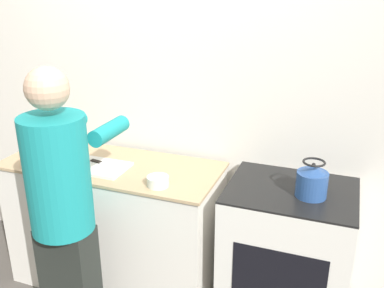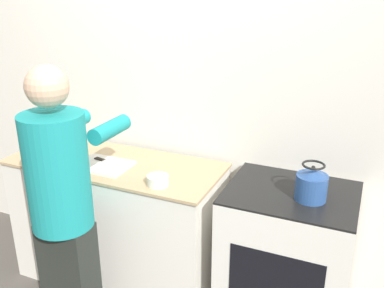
{
  "view_description": "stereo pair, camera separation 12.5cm",
  "coord_description": "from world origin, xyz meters",
  "px_view_note": "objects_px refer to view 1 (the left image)",
  "views": [
    {
      "loc": [
        0.98,
        -1.92,
        2.03
      ],
      "look_at": [
        0.19,
        0.2,
        1.16
      ],
      "focal_mm": 40.0,
      "sensor_mm": 36.0,
      "label": 1
    },
    {
      "loc": [
        1.09,
        -1.87,
        2.03
      ],
      "look_at": [
        0.19,
        0.2,
        1.16
      ],
      "focal_mm": 40.0,
      "sensor_mm": 36.0,
      "label": 2
    }
  ],
  "objects_px": {
    "cutting_board": "(101,167)",
    "knife": "(103,163)",
    "kettle": "(312,182)",
    "bowl_prep": "(158,181)",
    "canister_jar": "(69,146)",
    "person": "(63,206)",
    "oven": "(285,259)"
  },
  "relations": [
    {
      "from": "cutting_board",
      "to": "knife",
      "type": "xyz_separation_m",
      "value": [
        -0.0,
        0.04,
        0.01
      ]
    },
    {
      "from": "cutting_board",
      "to": "kettle",
      "type": "xyz_separation_m",
      "value": [
        1.29,
        0.05,
        0.1
      ]
    },
    {
      "from": "cutting_board",
      "to": "bowl_prep",
      "type": "height_order",
      "value": "bowl_prep"
    },
    {
      "from": "kettle",
      "to": "canister_jar",
      "type": "height_order",
      "value": "kettle"
    },
    {
      "from": "canister_jar",
      "to": "kettle",
      "type": "bearing_deg",
      "value": -0.7
    },
    {
      "from": "cutting_board",
      "to": "knife",
      "type": "height_order",
      "value": "knife"
    },
    {
      "from": "kettle",
      "to": "person",
      "type": "bearing_deg",
      "value": -157.57
    },
    {
      "from": "kettle",
      "to": "canister_jar",
      "type": "distance_m",
      "value": 1.57
    },
    {
      "from": "person",
      "to": "knife",
      "type": "xyz_separation_m",
      "value": [
        -0.06,
        0.5,
        0.03
      ]
    },
    {
      "from": "cutting_board",
      "to": "person",
      "type": "bearing_deg",
      "value": -83.39
    },
    {
      "from": "kettle",
      "to": "knife",
      "type": "bearing_deg",
      "value": -179.66
    },
    {
      "from": "kettle",
      "to": "oven",
      "type": "bearing_deg",
      "value": 156.57
    },
    {
      "from": "person",
      "to": "bowl_prep",
      "type": "xyz_separation_m",
      "value": [
        0.39,
        0.37,
        0.04
      ]
    },
    {
      "from": "person",
      "to": "cutting_board",
      "type": "xyz_separation_m",
      "value": [
        -0.05,
        0.47,
        0.02
      ]
    },
    {
      "from": "person",
      "to": "kettle",
      "type": "distance_m",
      "value": 1.34
    },
    {
      "from": "person",
      "to": "knife",
      "type": "height_order",
      "value": "person"
    },
    {
      "from": "cutting_board",
      "to": "kettle",
      "type": "height_order",
      "value": "kettle"
    },
    {
      "from": "person",
      "to": "bowl_prep",
      "type": "height_order",
      "value": "person"
    },
    {
      "from": "person",
      "to": "kettle",
      "type": "height_order",
      "value": "person"
    },
    {
      "from": "person",
      "to": "cutting_board",
      "type": "distance_m",
      "value": 0.47
    },
    {
      "from": "knife",
      "to": "kettle",
      "type": "height_order",
      "value": "kettle"
    },
    {
      "from": "oven",
      "to": "knife",
      "type": "relative_size",
      "value": 4.37
    },
    {
      "from": "oven",
      "to": "person",
      "type": "xyz_separation_m",
      "value": [
        -1.13,
        -0.56,
        0.43
      ]
    },
    {
      "from": "oven",
      "to": "bowl_prep",
      "type": "xyz_separation_m",
      "value": [
        -0.74,
        -0.18,
        0.47
      ]
    },
    {
      "from": "kettle",
      "to": "bowl_prep",
      "type": "xyz_separation_m",
      "value": [
        -0.85,
        -0.14,
        -0.08
      ]
    },
    {
      "from": "person",
      "to": "bowl_prep",
      "type": "bearing_deg",
      "value": 43.61
    },
    {
      "from": "kettle",
      "to": "bowl_prep",
      "type": "bearing_deg",
      "value": -170.68
    },
    {
      "from": "person",
      "to": "canister_jar",
      "type": "xyz_separation_m",
      "value": [
        -0.33,
        0.53,
        0.1
      ]
    },
    {
      "from": "canister_jar",
      "to": "knife",
      "type": "bearing_deg",
      "value": -5.6
    },
    {
      "from": "person",
      "to": "kettle",
      "type": "bearing_deg",
      "value": 22.43
    },
    {
      "from": "oven",
      "to": "kettle",
      "type": "distance_m",
      "value": 0.56
    },
    {
      "from": "oven",
      "to": "cutting_board",
      "type": "bearing_deg",
      "value": -175.61
    }
  ]
}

